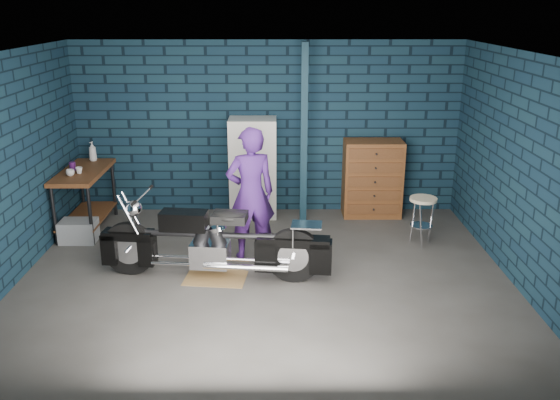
# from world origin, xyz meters

# --- Properties ---
(ground) EXTENTS (6.00, 6.00, 0.00)m
(ground) POSITION_xyz_m (0.00, 0.00, 0.00)
(ground) COLOR #494744
(ground) RESTS_ON ground
(room_walls) EXTENTS (6.02, 5.01, 2.71)m
(room_walls) POSITION_xyz_m (0.00, 0.55, 1.90)
(room_walls) COLOR #102637
(room_walls) RESTS_ON ground
(support_post) EXTENTS (0.10, 0.10, 2.70)m
(support_post) POSITION_xyz_m (0.55, 1.95, 1.35)
(support_post) COLOR #122B39
(support_post) RESTS_ON ground
(workbench) EXTENTS (0.60, 1.40, 0.91)m
(workbench) POSITION_xyz_m (-2.68, 1.64, 0.46)
(workbench) COLOR brown
(workbench) RESTS_ON ground
(drip_mat) EXTENTS (0.80, 0.64, 0.01)m
(drip_mat) POSITION_xyz_m (-0.60, -0.03, 0.00)
(drip_mat) COLOR olive
(drip_mat) RESTS_ON ground
(motorcycle) EXTENTS (2.46, 0.91, 1.06)m
(motorcycle) POSITION_xyz_m (-0.60, -0.03, 0.53)
(motorcycle) COLOR black
(motorcycle) RESTS_ON ground
(person) EXTENTS (0.73, 0.58, 1.76)m
(person) POSITION_xyz_m (-0.19, 0.60, 0.88)
(person) COLOR #431E70
(person) RESTS_ON ground
(storage_bin) EXTENTS (0.50, 0.35, 0.31)m
(storage_bin) POSITION_xyz_m (-2.66, 1.14, 0.15)
(storage_bin) COLOR #909498
(storage_bin) RESTS_ON ground
(locker) EXTENTS (0.72, 0.52, 1.55)m
(locker) POSITION_xyz_m (-0.22, 2.23, 0.78)
(locker) COLOR silver
(locker) RESTS_ON ground
(tool_chest) EXTENTS (0.90, 0.50, 1.20)m
(tool_chest) POSITION_xyz_m (1.65, 2.23, 0.60)
(tool_chest) COLOR brown
(tool_chest) RESTS_ON ground
(shop_stool) EXTENTS (0.45, 0.45, 0.68)m
(shop_stool) POSITION_xyz_m (2.16, 1.03, 0.34)
(shop_stool) COLOR #C7B796
(shop_stool) RESTS_ON ground
(cup_a) EXTENTS (0.14, 0.14, 0.09)m
(cup_a) POSITION_xyz_m (-2.76, 1.34, 0.96)
(cup_a) COLOR #C7B796
(cup_a) RESTS_ON workbench
(cup_b) EXTENTS (0.12, 0.12, 0.09)m
(cup_b) POSITION_xyz_m (-2.67, 1.46, 0.96)
(cup_b) COLOR #C7B796
(cup_b) RESTS_ON workbench
(mug_purple) EXTENTS (0.10, 0.10, 0.12)m
(mug_purple) POSITION_xyz_m (-2.82, 1.63, 0.97)
(mug_purple) COLOR #4D175F
(mug_purple) RESTS_ON workbench
(bottle) EXTENTS (0.14, 0.14, 0.30)m
(bottle) POSITION_xyz_m (-2.68, 2.19, 1.06)
(bottle) COLOR #909498
(bottle) RESTS_ON workbench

